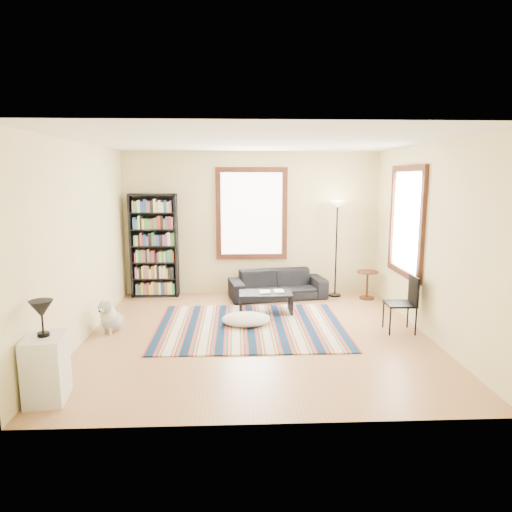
{
  "coord_description": "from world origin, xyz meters",
  "views": [
    {
      "loc": [
        -0.31,
        -6.49,
        2.32
      ],
      "look_at": [
        0.0,
        0.5,
        1.1
      ],
      "focal_mm": 32.0,
      "sensor_mm": 36.0,
      "label": 1
    }
  ],
  "objects_px": {
    "folding_chair": "(400,304)",
    "dog": "(111,315)",
    "bookshelf": "(154,246)",
    "white_cabinet": "(46,368)",
    "sofa": "(278,284)",
    "floor_cushion": "(246,319)",
    "floor_lamp": "(336,249)",
    "coffee_table": "(265,303)",
    "side_table": "(367,285)"
  },
  "relations": [
    {
      "from": "floor_cushion",
      "to": "white_cabinet",
      "type": "distance_m",
      "value": 3.19
    },
    {
      "from": "coffee_table",
      "to": "folding_chair",
      "type": "height_order",
      "value": "folding_chair"
    },
    {
      "from": "folding_chair",
      "to": "dog",
      "type": "height_order",
      "value": "folding_chair"
    },
    {
      "from": "folding_chair",
      "to": "white_cabinet",
      "type": "xyz_separation_m",
      "value": [
        -4.45,
        -1.95,
        -0.08
      ]
    },
    {
      "from": "coffee_table",
      "to": "dog",
      "type": "distance_m",
      "value": 2.54
    },
    {
      "from": "floor_lamp",
      "to": "side_table",
      "type": "relative_size",
      "value": 3.44
    },
    {
      "from": "floor_lamp",
      "to": "dog",
      "type": "bearing_deg",
      "value": -153.64
    },
    {
      "from": "floor_lamp",
      "to": "folding_chair",
      "type": "relative_size",
      "value": 2.16
    },
    {
      "from": "sofa",
      "to": "folding_chair",
      "type": "relative_size",
      "value": 2.13
    },
    {
      "from": "floor_lamp",
      "to": "side_table",
      "type": "bearing_deg",
      "value": -21.75
    },
    {
      "from": "floor_cushion",
      "to": "side_table",
      "type": "bearing_deg",
      "value": 32.15
    },
    {
      "from": "bookshelf",
      "to": "white_cabinet",
      "type": "height_order",
      "value": "bookshelf"
    },
    {
      "from": "white_cabinet",
      "to": "dog",
      "type": "xyz_separation_m",
      "value": [
        0.09,
        2.16,
        -0.1
      ]
    },
    {
      "from": "floor_cushion",
      "to": "folding_chair",
      "type": "height_order",
      "value": "folding_chair"
    },
    {
      "from": "side_table",
      "to": "folding_chair",
      "type": "distance_m",
      "value": 1.89
    },
    {
      "from": "sofa",
      "to": "bookshelf",
      "type": "bearing_deg",
      "value": 163.67
    },
    {
      "from": "sofa",
      "to": "dog",
      "type": "height_order",
      "value": "sofa"
    },
    {
      "from": "side_table",
      "to": "sofa",
      "type": "bearing_deg",
      "value": 175.74
    },
    {
      "from": "floor_lamp",
      "to": "white_cabinet",
      "type": "xyz_separation_m",
      "value": [
        -3.93,
        -4.06,
        -0.58
      ]
    },
    {
      "from": "folding_chair",
      "to": "dog",
      "type": "bearing_deg",
      "value": 179.53
    },
    {
      "from": "white_cabinet",
      "to": "floor_lamp",
      "type": "bearing_deg",
      "value": 38.89
    },
    {
      "from": "coffee_table",
      "to": "side_table",
      "type": "height_order",
      "value": "side_table"
    },
    {
      "from": "sofa",
      "to": "floor_cushion",
      "type": "relative_size",
      "value": 2.37
    },
    {
      "from": "sofa",
      "to": "bookshelf",
      "type": "distance_m",
      "value": 2.5
    },
    {
      "from": "sofa",
      "to": "dog",
      "type": "relative_size",
      "value": 3.6
    },
    {
      "from": "dog",
      "to": "floor_lamp",
      "type": "bearing_deg",
      "value": 41.57
    },
    {
      "from": "side_table",
      "to": "dog",
      "type": "distance_m",
      "value": 4.71
    },
    {
      "from": "white_cabinet",
      "to": "dog",
      "type": "bearing_deg",
      "value": 80.45
    },
    {
      "from": "floor_cushion",
      "to": "white_cabinet",
      "type": "xyz_separation_m",
      "value": [
        -2.14,
        -2.35,
        0.25
      ]
    },
    {
      "from": "floor_lamp",
      "to": "side_table",
      "type": "distance_m",
      "value": 0.9
    },
    {
      "from": "bookshelf",
      "to": "folding_chair",
      "type": "distance_m",
      "value": 4.68
    },
    {
      "from": "floor_cushion",
      "to": "white_cabinet",
      "type": "relative_size",
      "value": 1.1
    },
    {
      "from": "bookshelf",
      "to": "folding_chair",
      "type": "relative_size",
      "value": 2.33
    },
    {
      "from": "sofa",
      "to": "floor_cushion",
      "type": "bearing_deg",
      "value": -121.63
    },
    {
      "from": "sofa",
      "to": "floor_lamp",
      "type": "relative_size",
      "value": 0.99
    },
    {
      "from": "floor_cushion",
      "to": "dog",
      "type": "height_order",
      "value": "dog"
    },
    {
      "from": "sofa",
      "to": "white_cabinet",
      "type": "relative_size",
      "value": 2.62
    },
    {
      "from": "bookshelf",
      "to": "side_table",
      "type": "distance_m",
      "value": 4.18
    },
    {
      "from": "white_cabinet",
      "to": "bookshelf",
      "type": "bearing_deg",
      "value": 77.45
    },
    {
      "from": "side_table",
      "to": "floor_cushion",
      "type": "bearing_deg",
      "value": -147.85
    },
    {
      "from": "floor_cushion",
      "to": "side_table",
      "type": "relative_size",
      "value": 1.43
    },
    {
      "from": "coffee_table",
      "to": "white_cabinet",
      "type": "distance_m",
      "value": 3.9
    },
    {
      "from": "coffee_table",
      "to": "dog",
      "type": "xyz_separation_m",
      "value": [
        -2.4,
        -0.84,
        0.07
      ]
    },
    {
      "from": "floor_cushion",
      "to": "floor_lamp",
      "type": "bearing_deg",
      "value": 43.74
    },
    {
      "from": "folding_chair",
      "to": "floor_cushion",
      "type": "bearing_deg",
      "value": 172.43
    },
    {
      "from": "bookshelf",
      "to": "white_cabinet",
      "type": "bearing_deg",
      "value": -95.48
    },
    {
      "from": "dog",
      "to": "bookshelf",
      "type": "bearing_deg",
      "value": 96.63
    },
    {
      "from": "floor_cushion",
      "to": "floor_lamp",
      "type": "height_order",
      "value": "floor_lamp"
    },
    {
      "from": "coffee_table",
      "to": "white_cabinet",
      "type": "relative_size",
      "value": 1.29
    },
    {
      "from": "side_table",
      "to": "dog",
      "type": "xyz_separation_m",
      "value": [
        -4.41,
        -1.67,
        -0.02
      ]
    }
  ]
}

